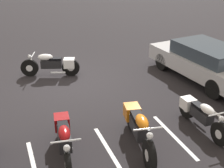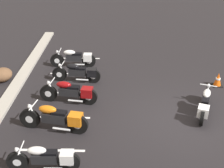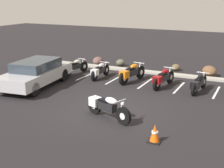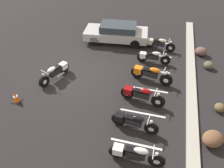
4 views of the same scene
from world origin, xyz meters
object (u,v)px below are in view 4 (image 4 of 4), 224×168
at_px(parked_bike_0, 158,44).
at_px(landscape_rock_3, 208,65).
at_px(parked_bike_4, 132,121).
at_px(landscape_rock_1, 220,108).
at_px(parked_bike_5, 134,154).
at_px(landscape_rock_2, 213,139).
at_px(parked_bike_1, 152,57).
at_px(landscape_rock_0, 201,51).
at_px(motorcycle_white_featured, 56,72).
at_px(traffic_cone, 16,97).
at_px(parked_bike_2, 149,73).
at_px(parked_bike_3, 140,94).
at_px(car_silver, 117,32).

relative_size(parked_bike_0, landscape_rock_3, 3.63).
relative_size(parked_bike_4, landscape_rock_1, 4.16).
xyz_separation_m(parked_bike_5, landscape_rock_2, (-1.55, 2.91, -0.14)).
xyz_separation_m(parked_bike_1, landscape_rock_0, (-1.68, 2.94, -0.15)).
height_order(motorcycle_white_featured, traffic_cone, motorcycle_white_featured).
bearing_deg(landscape_rock_0, parked_bike_4, -24.28).
xyz_separation_m(parked_bike_5, traffic_cone, (-1.71, -6.11, -0.17)).
xyz_separation_m(parked_bike_0, parked_bike_2, (3.54, -0.15, 0.06)).
bearing_deg(parked_bike_3, landscape_rock_3, 55.98).
distance_m(parked_bike_2, car_silver, 4.80).
bearing_deg(landscape_rock_1, landscape_rock_3, -175.95).
xyz_separation_m(parked_bike_1, parked_bike_4, (5.30, -0.21, 0.01)).
relative_size(parked_bike_4, landscape_rock_2, 2.38).
xyz_separation_m(parked_bike_2, landscape_rock_1, (1.44, 3.48, -0.28)).
xyz_separation_m(landscape_rock_0, landscape_rock_1, (4.94, 0.61, -0.06)).
distance_m(parked_bike_0, landscape_rock_1, 5.99).
height_order(parked_bike_4, landscape_rock_1, parked_bike_4).
distance_m(parked_bike_0, parked_bike_5, 8.55).
xyz_separation_m(motorcycle_white_featured, landscape_rock_2, (2.37, 7.95, -0.15)).
bearing_deg(landscape_rock_2, landscape_rock_1, 165.92).
bearing_deg(parked_bike_5, motorcycle_white_featured, 141.86).
bearing_deg(landscape_rock_3, motorcycle_white_featured, -69.02).
distance_m(motorcycle_white_featured, landscape_rock_1, 8.47).
bearing_deg(parked_bike_4, landscape_rock_3, 63.49).
bearing_deg(parked_bike_2, parked_bike_4, -84.34).
xyz_separation_m(parked_bike_2, parked_bike_5, (5.01, 0.06, -0.04)).
relative_size(landscape_rock_0, landscape_rock_2, 0.84).
bearing_deg(parked_bike_3, parked_bike_5, -77.13).
bearing_deg(parked_bike_0, landscape_rock_2, -59.35).
bearing_deg(landscape_rock_3, parked_bike_0, -115.59).
bearing_deg(landscape_rock_0, parked_bike_5, -18.27).
bearing_deg(parked_bike_5, parked_bike_0, 89.17).
xyz_separation_m(parked_bike_5, landscape_rock_1, (-3.56, 3.42, -0.24)).
bearing_deg(parked_bike_1, parked_bike_2, -88.92).
relative_size(car_silver, traffic_cone, 7.77).
distance_m(car_silver, landscape_rock_3, 6.30).
bearing_deg(parked_bike_2, car_silver, 135.61).
bearing_deg(parked_bike_1, parked_bike_5, -89.89).
bearing_deg(parked_bike_0, parked_bike_5, -81.92).
bearing_deg(car_silver, parked_bike_1, 135.79).
xyz_separation_m(parked_bike_2, parked_bike_3, (1.76, -0.21, -0.02)).
bearing_deg(parked_bike_4, parked_bike_5, -71.56).
distance_m(parked_bike_1, traffic_cone, 7.87).
distance_m(parked_bike_3, parked_bike_5, 3.26).
height_order(parked_bike_4, landscape_rock_2, parked_bike_4).
distance_m(parked_bike_5, landscape_rock_0, 8.95).
bearing_deg(traffic_cone, landscape_rock_1, 100.99).
distance_m(parked_bike_4, landscape_rock_3, 6.57).
bearing_deg(landscape_rock_1, parked_bike_1, -132.58).
xyz_separation_m(landscape_rock_2, traffic_cone, (-0.16, -9.03, -0.03)).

